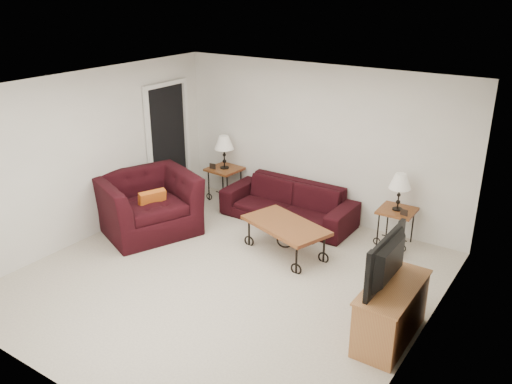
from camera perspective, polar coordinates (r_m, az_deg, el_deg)
ground at (r=7.11m, az=-3.19°, el=-9.26°), size 5.00×5.00×0.00m
wall_back at (r=8.57m, az=6.75°, el=5.25°), size 5.00×0.02×2.50m
wall_front at (r=5.00m, az=-21.12°, el=-8.61°), size 5.00×0.02×2.50m
wall_left at (r=8.24m, az=-17.46°, el=3.70°), size 0.02×5.00×2.50m
wall_right at (r=5.54m, az=17.80°, el=-5.15°), size 0.02×5.00×2.50m
ceiling at (r=6.21m, az=-3.67°, el=10.95°), size 5.00×5.00×0.00m
doorway at (r=9.34m, az=-9.41°, el=5.03°), size 0.08×0.94×2.04m
sofa at (r=8.60m, az=3.48°, el=-1.17°), size 2.18×0.85×0.64m
side_table_left at (r=9.48m, az=-3.36°, el=0.90°), size 0.58×0.58×0.59m
side_table_right at (r=8.12m, az=14.74°, el=-3.64°), size 0.52×0.52×0.56m
lamp_left at (r=9.29m, az=-3.43°, el=4.30°), size 0.36×0.36×0.59m
lamp_right at (r=7.91m, az=15.12°, el=0.01°), size 0.32×0.32×0.56m
photo_frame_left at (r=9.34m, az=-4.69°, el=2.78°), size 0.12×0.03×0.10m
photo_frame_right at (r=7.82m, az=15.62°, el=-2.13°), size 0.11×0.03×0.09m
coffee_table at (r=7.62m, az=3.17°, el=-5.01°), size 1.39×1.03×0.47m
armchair at (r=8.36m, az=-11.56°, el=-1.26°), size 1.67×1.77×0.91m
throw_pillow at (r=8.20m, az=-11.09°, el=-1.20°), size 0.26×0.42×0.41m
tv_stand at (r=6.05m, az=14.28°, el=-12.41°), size 0.46×1.10×0.66m
television at (r=5.74m, az=14.66°, el=-7.27°), size 0.13×0.98×0.57m
backpack at (r=7.84m, az=14.92°, el=-5.20°), size 0.34×0.28×0.41m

